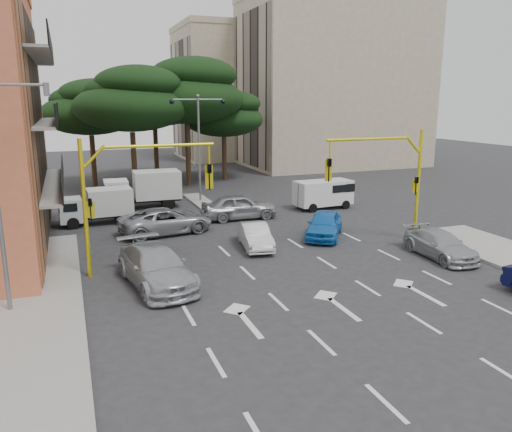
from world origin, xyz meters
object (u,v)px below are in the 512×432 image
at_px(car_blue_compact, 324,224).
at_px(car_white_hatch, 255,236).
at_px(street_lamp_center, 199,129).
at_px(box_truck_b, 144,190).
at_px(car_silver_cross_a, 166,221).
at_px(signal_mast_right, 391,171).
at_px(street_lamp_left, 2,184).
at_px(box_truck_a, 97,207).
at_px(signal_mast_left, 127,187).
at_px(van_white, 323,194).
at_px(car_silver_parked, 440,245).
at_px(car_silver_cross_b, 239,206).
at_px(car_silver_wagon, 156,267).

bearing_deg(car_blue_compact, car_white_hatch, -137.80).
height_order(street_lamp_center, car_blue_compact, street_lamp_center).
xyz_separation_m(car_blue_compact, box_truck_b, (-8.32, 11.43, 0.57)).
relative_size(car_silver_cross_a, box_truck_b, 1.01).
xyz_separation_m(signal_mast_right, car_silver_cross_a, (-10.90, 6.02, -3.14)).
height_order(street_lamp_left, car_silver_cross_a, street_lamp_left).
bearing_deg(box_truck_a, street_lamp_center, -64.82).
height_order(signal_mast_left, box_truck_a, signal_mast_left).
relative_size(street_lamp_center, car_silver_cross_a, 1.45).
bearing_deg(street_lamp_center, van_white, -33.96).
height_order(car_silver_cross_a, car_silver_parked, car_silver_cross_a).
xyz_separation_m(car_white_hatch, car_silver_cross_b, (1.29, 6.37, 0.20)).
xyz_separation_m(car_white_hatch, box_truck_a, (-7.37, 8.26, 0.46)).
height_order(car_blue_compact, box_truck_a, box_truck_a).
bearing_deg(box_truck_b, car_white_hatch, -159.72).
relative_size(car_silver_cross_a, car_silver_cross_b, 1.11).
height_order(street_lamp_left, box_truck_b, street_lamp_left).
bearing_deg(car_silver_cross_b, signal_mast_left, 137.59).
distance_m(signal_mast_right, car_white_hatch, 7.96).
distance_m(car_blue_compact, box_truck_a, 14.05).
distance_m(car_silver_cross_a, box_truck_b, 7.51).
relative_size(car_silver_parked, van_white, 1.09).
bearing_deg(car_silver_parked, signal_mast_left, 170.38).
bearing_deg(signal_mast_right, signal_mast_left, 180.00).
distance_m(car_silver_cross_a, box_truck_a, 5.22).
xyz_separation_m(car_silver_wagon, box_truck_b, (1.79, 15.54, 0.51)).
relative_size(car_silver_wagon, box_truck_b, 1.03).
distance_m(car_silver_cross_a, car_silver_parked, 14.89).
relative_size(signal_mast_right, van_white, 1.48).
relative_size(street_lamp_center, car_white_hatch, 2.03).
bearing_deg(car_silver_cross_b, car_white_hatch, 170.71).
bearing_deg(car_silver_parked, box_truck_a, 142.46).
bearing_deg(van_white, car_blue_compact, -31.29).
height_order(car_blue_compact, car_silver_parked, car_blue_compact).
xyz_separation_m(signal_mast_right, street_lamp_center, (-6.80, 14.01, 1.54)).
xyz_separation_m(car_white_hatch, car_silver_parked, (7.90, -4.75, 0.01)).
height_order(car_silver_parked, box_truck_b, box_truck_b).
bearing_deg(signal_mast_left, box_truck_b, 79.31).
relative_size(car_white_hatch, van_white, 0.95).
height_order(signal_mast_left, car_white_hatch, signal_mast_left).
relative_size(car_blue_compact, box_truck_a, 0.98).
relative_size(car_blue_compact, car_silver_parked, 0.98).
xyz_separation_m(signal_mast_right, car_white_hatch, (-7.10, 1.55, -3.25)).
relative_size(signal_mast_left, car_silver_parked, 1.36).
bearing_deg(car_white_hatch, street_lamp_center, 97.51).
height_order(car_blue_compact, car_silver_wagon, car_silver_wagon).
distance_m(street_lamp_center, box_truck_b, 5.94).
height_order(street_lamp_center, car_silver_cross_a, street_lamp_center).
xyz_separation_m(street_lamp_left, car_silver_parked, (18.89, -0.21, -4.08)).
height_order(car_silver_cross_b, box_truck_b, box_truck_b).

